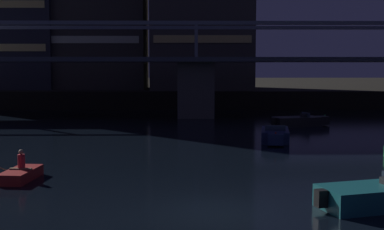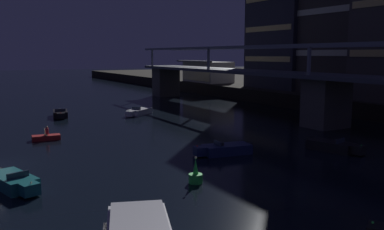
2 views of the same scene
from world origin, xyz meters
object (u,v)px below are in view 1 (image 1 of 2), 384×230
(speedboat_mid_center, at_px, (275,135))
(speedboat_near_right, at_px, (299,121))
(speedboat_mid_right, at_px, (379,196))
(river_bridge, at_px, (196,73))
(dinghy_with_paddler, at_px, (21,174))

(speedboat_mid_center, bearing_deg, speedboat_near_right, 67.68)
(speedboat_mid_right, bearing_deg, speedboat_near_right, 83.75)
(speedboat_mid_center, xyz_separation_m, speedboat_mid_right, (0.87, -16.31, 0.00))
(speedboat_mid_center, bearing_deg, river_bridge, 106.37)
(speedboat_near_right, distance_m, speedboat_mid_center, 9.53)
(speedboat_near_right, height_order, dinghy_with_paddler, dinghy_with_paddler)
(speedboat_mid_right, relative_size, dinghy_with_paddler, 1.93)
(speedboat_mid_right, bearing_deg, dinghy_with_paddler, 162.31)
(speedboat_mid_center, height_order, speedboat_mid_right, same)
(speedboat_near_right, xyz_separation_m, speedboat_mid_center, (-3.62, -8.82, 0.00))
(speedboat_mid_center, distance_m, speedboat_mid_right, 16.33)
(river_bridge, height_order, speedboat_mid_center, river_bridge)
(speedboat_mid_right, bearing_deg, river_bridge, 100.02)
(river_bridge, relative_size, speedboat_mid_center, 16.86)
(speedboat_near_right, relative_size, speedboat_mid_right, 1.00)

